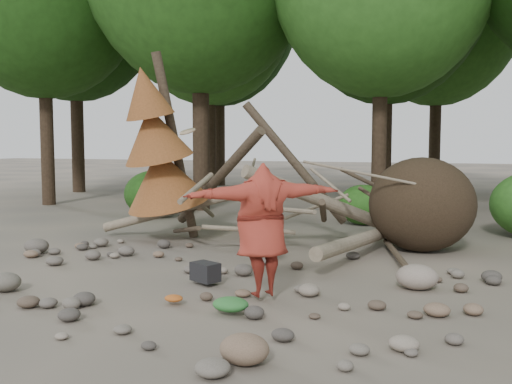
% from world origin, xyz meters
% --- Properties ---
extents(ground, '(120.00, 120.00, 0.00)m').
position_xyz_m(ground, '(0.00, 0.00, 0.00)').
color(ground, '#514C44').
rests_on(ground, ground).
extents(deadfall_pile, '(8.55, 5.24, 3.30)m').
position_xyz_m(deadfall_pile, '(2.02, 4.24, 0.95)').
color(deadfall_pile, '#332619').
rests_on(deadfall_pile, ground).
extents(dead_conifer, '(2.06, 2.16, 4.35)m').
position_xyz_m(dead_conifer, '(-3.12, 3.37, 2.11)').
color(dead_conifer, '#4C3F30').
rests_on(dead_conifer, ground).
extents(bush_left, '(1.80, 1.80, 1.44)m').
position_xyz_m(bush_left, '(-5.50, 7.20, 0.72)').
color(bush_left, '#1F4D14').
rests_on(bush_left, ground).
extents(bush_mid, '(1.40, 1.40, 1.12)m').
position_xyz_m(bush_mid, '(0.80, 7.80, 0.56)').
color(bush_mid, '#2A611C').
rests_on(bush_mid, ground).
extents(frisbee_thrower, '(2.42, 2.05, 2.43)m').
position_xyz_m(frisbee_thrower, '(0.73, -0.39, 1.04)').
color(frisbee_thrower, maroon).
rests_on(frisbee_thrower, ground).
extents(backpack, '(0.53, 0.46, 0.30)m').
position_xyz_m(backpack, '(-0.43, 0.17, 0.15)').
color(backpack, black).
rests_on(backpack, ground).
extents(cloth_green, '(0.49, 0.41, 0.18)m').
position_xyz_m(cloth_green, '(0.58, -1.19, 0.09)').
color(cloth_green, '#2B6C2E').
rests_on(cloth_green, ground).
extents(cloth_orange, '(0.27, 0.22, 0.10)m').
position_xyz_m(cloth_orange, '(-0.35, -1.05, 0.05)').
color(cloth_orange, '#AC531D').
rests_on(cloth_orange, ground).
extents(boulder_front_left, '(0.48, 0.44, 0.29)m').
position_xyz_m(boulder_front_left, '(-3.13, -1.28, 0.15)').
color(boulder_front_left, '#635D52').
rests_on(boulder_front_left, ground).
extents(boulder_front_right, '(0.52, 0.47, 0.31)m').
position_xyz_m(boulder_front_right, '(1.37, -2.69, 0.16)').
color(boulder_front_right, '#785F4B').
rests_on(boulder_front_right, ground).
extents(boulder_mid_right, '(0.65, 0.58, 0.39)m').
position_xyz_m(boulder_mid_right, '(2.79, 1.04, 0.19)').
color(boulder_mid_right, gray).
rests_on(boulder_mid_right, ground).
extents(boulder_mid_left, '(0.51, 0.46, 0.31)m').
position_xyz_m(boulder_mid_left, '(-4.82, 1.32, 0.15)').
color(boulder_mid_left, '#5D564E').
rests_on(boulder_mid_left, ground).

